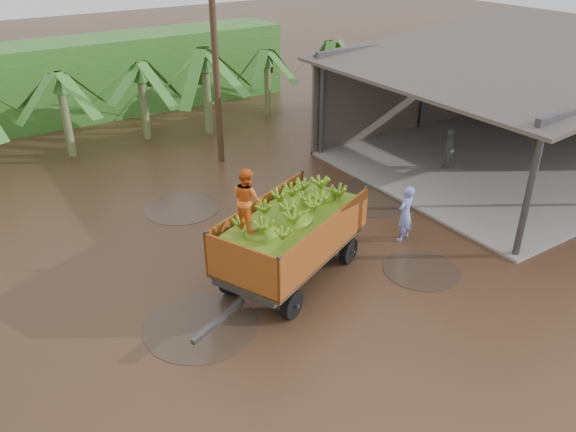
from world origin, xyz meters
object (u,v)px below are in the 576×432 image
at_px(man_grey, 449,149).
at_px(utility_pole, 215,58).
at_px(man_blue, 405,214).
at_px(banana_trailer, 291,233).

bearing_deg(man_grey, utility_pole, -76.44).
xyz_separation_m(man_grey, utility_pole, (-6.84, 5.48, 3.20)).
bearing_deg(utility_pole, man_blue, -78.63).
relative_size(man_blue, utility_pole, 0.22).
bearing_deg(man_blue, utility_pole, -93.39).
bearing_deg(man_blue, man_grey, -164.35).
xyz_separation_m(banana_trailer, utility_pole, (2.20, 8.32, 2.68)).
distance_m(man_blue, man_grey, 5.95).
relative_size(banana_trailer, utility_pole, 0.76).
bearing_deg(banana_trailer, man_blue, -26.32).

